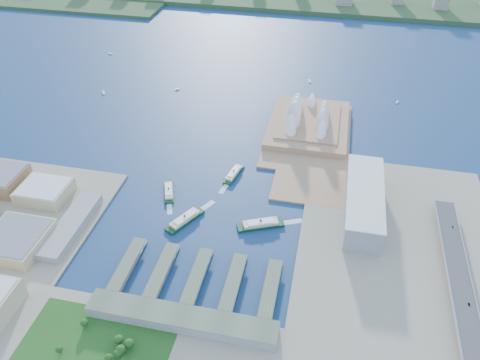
% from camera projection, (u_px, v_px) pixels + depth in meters
% --- Properties ---
extents(ground, '(3000.00, 3000.00, 0.00)m').
position_uv_depth(ground, '(203.00, 233.00, 591.35)').
color(ground, '#10254D').
rests_on(ground, ground).
extents(east_land, '(240.00, 500.00, 3.00)m').
position_uv_depth(east_land, '(402.00, 295.00, 511.90)').
color(east_land, gray).
rests_on(east_land, ground).
extents(peninsula, '(135.00, 220.00, 3.00)m').
position_uv_depth(peninsula, '(308.00, 134.00, 773.43)').
color(peninsula, '#9C7655').
rests_on(peninsula, ground).
extents(opera_house, '(134.00, 180.00, 58.00)m').
position_uv_depth(opera_house, '(310.00, 112.00, 770.61)').
color(opera_house, white).
rests_on(opera_house, peninsula).
extents(toaster_building, '(45.00, 155.00, 35.00)m').
position_uv_depth(toaster_building, '(364.00, 201.00, 608.18)').
color(toaster_building, gray).
rests_on(toaster_building, east_land).
extents(expressway, '(26.00, 340.00, 11.85)m').
position_uv_depth(expressway, '(463.00, 308.00, 489.65)').
color(expressway, gray).
rests_on(expressway, east_land).
extents(ferry_wharves, '(184.00, 90.00, 9.30)m').
position_uv_depth(ferry_wharves, '(197.00, 277.00, 528.23)').
color(ferry_wharves, '#4B5943').
rests_on(ferry_wharves, ground).
extents(terminal_building, '(200.00, 28.00, 12.00)m').
position_uv_depth(terminal_building, '(181.00, 319.00, 479.04)').
color(terminal_building, gray).
rests_on(terminal_building, south_land).
extents(park, '(150.00, 110.00, 16.00)m').
position_uv_depth(park, '(89.00, 351.00, 447.80)').
color(park, '#194714').
rests_on(park, south_land).
extents(ferry_a, '(28.70, 50.05, 9.22)m').
position_uv_depth(ferry_a, '(169.00, 190.00, 651.41)').
color(ferry_a, '#0D351C').
rests_on(ferry_a, ground).
extents(ferry_b, '(22.46, 51.79, 9.50)m').
position_uv_depth(ferry_b, '(234.00, 173.00, 683.92)').
color(ferry_b, '#0D351C').
rests_on(ferry_b, ground).
extents(ferry_c, '(41.22, 58.49, 11.07)m').
position_uv_depth(ferry_c, '(185.00, 218.00, 604.68)').
color(ferry_c, '#0D351C').
rests_on(ferry_c, ground).
extents(ferry_d, '(61.29, 37.94, 11.38)m').
position_uv_depth(ferry_d, '(261.00, 223.00, 597.50)').
color(ferry_d, '#0D351C').
rests_on(ferry_d, ground).
extents(boat_a, '(10.44, 14.37, 2.80)m').
position_uv_depth(boat_a, '(104.00, 93.00, 890.54)').
color(boat_a, white).
rests_on(boat_a, ground).
extents(boat_b, '(9.33, 8.27, 2.51)m').
position_uv_depth(boat_b, '(177.00, 89.00, 901.97)').
color(boat_b, white).
rests_on(boat_b, ground).
extents(boat_c, '(6.34, 10.81, 2.34)m').
position_uv_depth(boat_c, '(397.00, 102.00, 861.45)').
color(boat_c, white).
rests_on(boat_c, ground).
extents(boat_d, '(13.83, 7.66, 2.31)m').
position_uv_depth(boat_d, '(110.00, 54.00, 1038.87)').
color(boat_d, white).
rests_on(boat_d, ground).
extents(boat_e, '(7.02, 12.45, 2.91)m').
position_uv_depth(boat_e, '(309.00, 81.00, 929.62)').
color(boat_e, white).
rests_on(boat_e, ground).
extents(car_b, '(1.31, 3.75, 1.23)m').
position_uv_depth(car_b, '(469.00, 304.00, 485.49)').
color(car_b, slate).
rests_on(car_b, expressway).
extents(car_c, '(1.67, 4.11, 1.19)m').
position_uv_depth(car_c, '(453.00, 226.00, 578.12)').
color(car_c, slate).
rests_on(car_c, expressway).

